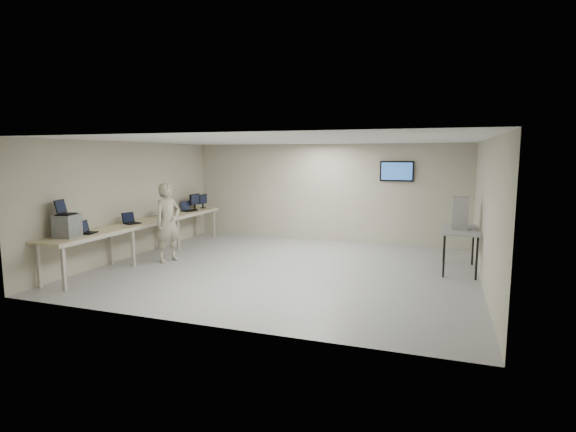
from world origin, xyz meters
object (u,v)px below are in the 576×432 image
(workbench, at_px, (146,224))
(equipment_box, at_px, (67,226))
(side_table, at_px, (460,232))
(soldier, at_px, (168,223))

(workbench, bearing_deg, equipment_box, -91.52)
(workbench, relative_size, side_table, 3.90)
(workbench, bearing_deg, soldier, -16.20)
(workbench, distance_m, side_table, 7.27)
(equipment_box, height_order, soldier, soldier)
(workbench, height_order, side_table, side_table)
(equipment_box, xyz_separation_m, soldier, (0.83, 2.14, -0.20))
(side_table, bearing_deg, workbench, -171.40)
(workbench, xyz_separation_m, side_table, (7.19, 1.09, 0.02))
(workbench, relative_size, equipment_box, 13.57)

